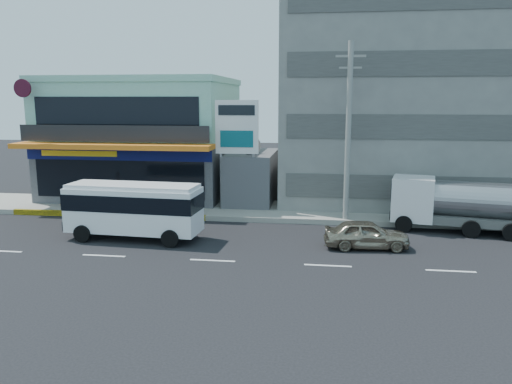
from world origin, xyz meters
TOP-DOWN VIEW (x-y plane):
  - ground at (0.00, 0.00)m, footprint 120.00×120.00m
  - sidewalk at (5.00, 9.50)m, footprint 70.00×5.00m
  - shop_building at (-8.00, 13.95)m, footprint 12.40×11.70m
  - concrete_building at (10.00, 15.00)m, footprint 16.00×12.00m
  - gap_structure at (0.00, 12.00)m, footprint 3.00×6.00m
  - satellite_dish at (0.00, 11.00)m, footprint 1.50×1.50m
  - billboard at (-0.50, 9.20)m, footprint 2.60×0.18m
  - utility_pole_near at (6.00, 7.40)m, footprint 1.60×0.30m
  - minibus at (-4.64, 2.86)m, footprint 6.82×2.69m
  - sedan at (6.80, 2.84)m, footprint 4.07×1.88m
  - tanker_truck at (11.70, 6.56)m, footprint 7.40×3.48m
  - motorcycle_rider at (-9.11, 6.44)m, footprint 1.70×0.81m

SIDE VIEW (x-z plane):
  - ground at x=0.00m, z-range 0.00..0.00m
  - sidewalk at x=5.00m, z-range 0.00..0.30m
  - sedan at x=6.80m, z-range 0.00..1.35m
  - motorcycle_rider at x=-9.11m, z-range -0.36..1.74m
  - tanker_truck at x=11.70m, z-range 0.10..2.91m
  - minibus at x=-4.64m, z-range 0.27..3.08m
  - gap_structure at x=0.00m, z-range 0.00..3.50m
  - satellite_dish at x=0.00m, z-range 3.50..3.65m
  - shop_building at x=-8.00m, z-range 0.00..8.00m
  - billboard at x=-0.50m, z-range 1.48..8.38m
  - utility_pole_near at x=6.00m, z-range 0.15..10.15m
  - concrete_building at x=10.00m, z-range 0.00..14.00m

